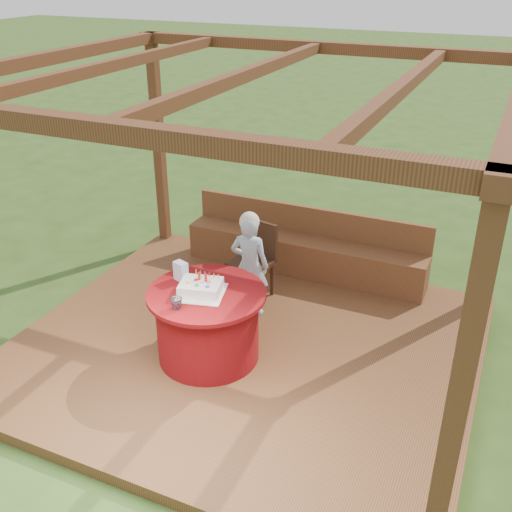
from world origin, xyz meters
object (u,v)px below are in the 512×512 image
Objects in this scene: chair at (255,256)px; elderly_woman at (250,263)px; table at (208,324)px; bench at (305,252)px; gift_bag at (181,271)px; birthday_cake at (201,288)px; drinking_glass at (176,304)px.

elderly_woman is at bearing -73.97° from chair.
bench is at bearing 83.39° from table.
elderly_woman is (-0.22, -1.15, 0.34)m from bench.
bench is 2.12m from gift_bag.
chair is 0.74× the size of elderly_woman.
elderly_woman is (0.02, 0.91, 0.24)m from table.
drinking_glass is at bearing -100.99° from birthday_cake.
drinking_glass is (0.23, -0.48, -0.04)m from gift_bag.
gift_bag is (-0.30, 0.15, 0.04)m from birthday_cake.
table is 0.42m from birthday_cake.
drinking_glass is (-0.12, -1.28, 0.17)m from elderly_woman.
birthday_cake reaches higher than table.
elderly_woman reaches higher than chair.
table is at bearing 2.03° from gift_bag.
elderly_woman reaches higher than birthday_cake.
table is at bearing -96.61° from bench.
elderly_woman is 1.30m from drinking_glass.
bench is at bearing 82.52° from birthday_cake.
chair is at bearing 98.40° from gift_bag.
bench is 2.19m from birthday_cake.
chair is 0.42m from elderly_woman.
bench is 5.74× the size of birthday_cake.
gift_bag reaches higher than table.
elderly_woman reaches higher than table.
bench is 2.08m from table.
table is 0.95× the size of elderly_woman.
chair is (-0.09, 1.30, 0.12)m from table.
elderly_woman reaches higher than drinking_glass.
birthday_cake is at bearing -97.48° from bench.
gift_bag is at bearing 161.98° from table.
table is at bearing 45.85° from birthday_cake.
birthday_cake is 0.34m from drinking_glass.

